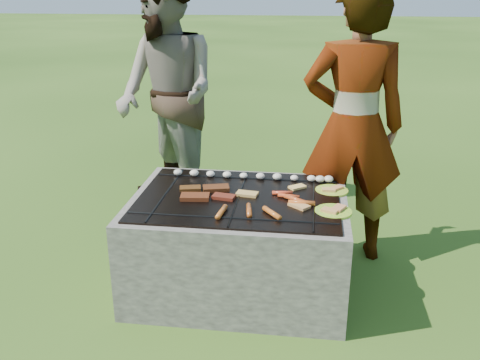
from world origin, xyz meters
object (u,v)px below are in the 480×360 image
Objects in this scene: bystander at (167,96)px; plate_far at (332,190)px; cook at (353,127)px; plate_near at (333,211)px; fire_pit at (239,245)px.

plate_far is at bearing 9.09° from bystander.
cook is 0.96× the size of bystander.
plate_near is at bearing -89.88° from plate_far.
fire_pit is 0.70× the size of cook.
plate_far is 0.49m from cook.
cook is (0.13, 0.68, 0.32)m from plate_near.
plate_near is (0.00, -0.33, 0.00)m from plate_far.
plate_near reaches higher than plate_far.
bystander is at bearing 134.97° from plate_near.
bystander is (-1.30, 0.98, 0.36)m from plate_far.
plate_far is 0.33m from plate_near.
plate_far is (0.56, 0.18, 0.33)m from fire_pit.
cook is 1.57m from bystander.
bystander is at bearing 122.56° from fire_pit.
bystander reaches higher than fire_pit.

